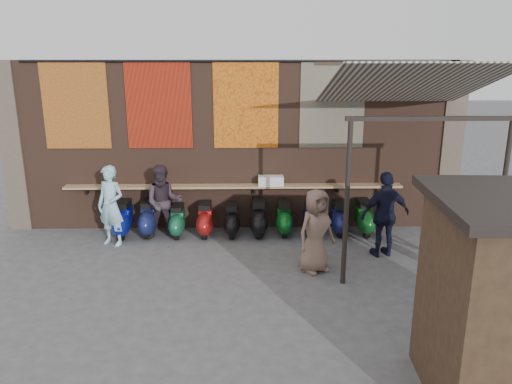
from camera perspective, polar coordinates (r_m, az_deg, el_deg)
ground at (r=10.03m, az=-2.80°, el=-8.93°), size 70.00×70.00×0.00m
brick_wall at (r=12.01m, az=-2.57°, el=5.27°), size 10.00×0.40×4.00m
pier_left at (r=13.21m, az=-25.83°, el=4.67°), size 0.50×0.50×4.00m
pier_right at (r=12.97m, az=21.15°, el=5.00°), size 0.50×0.50×4.00m
eating_counter at (r=11.85m, az=-2.56°, el=0.66°), size 8.00×0.32×0.05m
shelf_box at (r=11.80m, az=1.71°, el=1.29°), size 0.59×0.28×0.23m
tapestry_redgold at (r=12.29m, az=-19.93°, el=9.30°), size 1.50×0.02×2.00m
tapestry_sun at (r=11.82m, az=-11.05°, el=9.72°), size 1.50×0.02×2.00m
tapestry_orange at (r=11.65m, az=-1.16°, el=9.92°), size 1.50×0.02×2.00m
tapestry_multi at (r=11.82m, az=8.73°, el=9.83°), size 1.50×0.02×2.00m
hang_rail at (r=11.58m, az=-2.73°, el=14.73°), size 9.50×0.06×0.06m
scooter_stool_0 at (r=12.04m, az=-14.94°, el=-3.04°), size 0.39×0.87×0.83m
scooter_stool_1 at (r=11.99m, az=-12.15°, el=-2.95°), size 0.39×0.86×0.82m
scooter_stool_2 at (r=11.82m, az=-8.95°, el=-3.29°), size 0.35×0.77×0.73m
scooter_stool_3 at (r=11.76m, az=-5.82°, el=-3.16°), size 0.37×0.82×0.78m
scooter_stool_4 at (r=11.73m, az=-2.76°, el=-3.24°), size 0.35×0.78×0.74m
scooter_stool_5 at (r=11.74m, az=0.28°, el=-2.98°), size 0.39×0.87×0.83m
scooter_stool_6 at (r=11.80m, az=3.19°, el=-3.03°), size 0.37×0.82×0.78m
scooter_stool_7 at (r=11.84m, az=6.25°, el=-3.22°), size 0.34×0.75×0.71m
scooter_stool_8 at (r=11.97m, az=9.39°, el=-3.00°), size 0.36×0.79×0.75m
scooter_stool_9 at (r=12.08m, az=12.24°, el=-2.86°), size 0.38×0.84×0.80m
diner_left at (r=11.47m, az=-16.25°, el=-1.52°), size 0.78×0.66×1.80m
diner_right at (r=11.55m, az=-10.50°, el=-1.20°), size 0.94×0.79×1.74m
shopper_navy at (r=10.74m, az=14.55°, el=-2.52°), size 1.14×0.67×1.82m
shopper_grey at (r=9.98m, az=24.12°, el=-5.64°), size 1.11×0.79×1.56m
shopper_tan at (r=9.77m, az=6.87°, el=-4.44°), size 0.97×0.88×1.67m
stall_sign at (r=7.45m, az=26.79°, el=-4.54°), size 1.20×0.10×0.50m
stall_shelf at (r=7.79m, az=25.96°, el=-10.80°), size 1.93×0.20×0.06m
awning_canvas at (r=10.52m, az=16.90°, el=11.64°), size 3.20×3.28×0.97m
awning_ledger at (r=12.03m, az=14.73°, el=14.15°), size 3.30×0.08×0.12m
awning_header at (r=9.16m, az=19.50°, el=7.92°), size 3.00×0.08×0.08m
awning_post_left at (r=9.09m, az=10.32°, el=-1.37°), size 0.09×0.09×3.10m
awning_post_right at (r=10.02m, az=26.21°, el=-1.16°), size 0.09×0.09×3.10m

